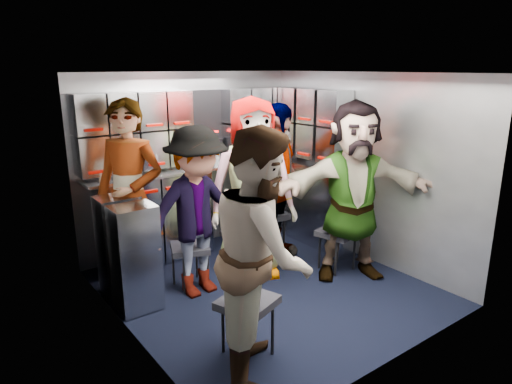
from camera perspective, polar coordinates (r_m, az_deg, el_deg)
floor at (r=4.71m, az=1.25°, el=-11.84°), size 3.00×3.00×0.00m
wall_back at (r=5.55m, az=-8.25°, el=3.79°), size 2.80×0.04×2.10m
wall_left at (r=3.67m, az=-16.21°, el=-2.76°), size 0.04×3.00×2.10m
wall_right at (r=5.28m, az=13.42°, el=2.92°), size 0.04×3.00×2.10m
ceiling at (r=4.18m, az=1.42°, el=14.66°), size 2.80×3.00×0.02m
cart_bank_back at (r=5.51m, az=-6.98°, el=-2.21°), size 2.68×0.38×0.99m
cart_bank_left at (r=4.42m, az=-15.73°, el=-7.25°), size 0.38×0.76×0.99m
counter at (r=5.38m, az=-7.16°, el=3.07°), size 2.68×0.42×0.03m
locker_bank_back at (r=5.35m, az=-7.65°, el=8.16°), size 2.68×0.28×0.82m
locker_bank_right at (r=5.57m, az=7.15°, el=8.46°), size 0.28×1.00×0.82m
right_cabinet at (r=5.70m, az=7.51°, el=-1.57°), size 0.28×1.20×1.00m
coffee_niche at (r=5.49m, az=-6.30°, el=8.18°), size 0.46×0.16×0.84m
red_latch_strip at (r=5.24m, az=-6.03°, el=1.26°), size 2.60×0.02×0.03m
jump_seat_near_left at (r=3.55m, az=-1.07°, el=-13.98°), size 0.50×0.48×0.47m
jump_seat_mid_left at (r=4.65m, az=-8.26°, el=-7.17°), size 0.47×0.46×0.43m
jump_seat_center at (r=5.01m, az=-1.68°, el=-5.32°), size 0.43×0.41×0.43m
jump_seat_mid_right at (r=5.37m, az=1.34°, el=-3.14°), size 0.46×0.44×0.50m
jump_seat_near_right at (r=5.03m, az=10.17°, el=-5.22°), size 0.46×0.44×0.46m
attendant_standing at (r=4.50m, az=-15.44°, el=-0.77°), size 0.78×0.82×1.89m
attendant_arc_a at (r=3.21m, az=0.78°, el=-7.71°), size 1.05×1.10×1.79m
attendant_arc_b at (r=4.35m, az=-7.35°, el=-2.57°), size 1.09×0.66×1.65m
attendant_arc_c at (r=4.70m, az=-0.48°, el=0.41°), size 1.07×0.87×1.88m
attendant_arc_d at (r=5.11m, az=2.61°, el=1.11°), size 1.12×0.90×1.78m
attendant_arc_e at (r=4.75m, az=12.04°, el=0.07°), size 1.75×1.35×1.85m
bottle_left at (r=5.06m, az=-12.44°, el=3.51°), size 0.07×0.07×0.22m
bottle_mid at (r=5.33m, az=-6.61°, el=4.63°), size 0.07×0.07×0.27m
bottle_right at (r=5.42m, az=-4.88°, el=4.60°), size 0.07×0.07×0.22m
cup_left at (r=4.87m, az=-18.59°, el=1.87°), size 0.08×0.08×0.10m
cup_right at (r=6.02m, az=3.53°, el=5.08°), size 0.08×0.08×0.09m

